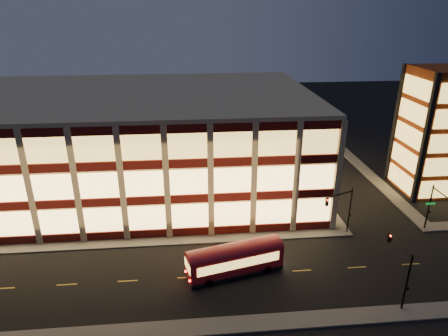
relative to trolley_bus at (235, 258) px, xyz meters
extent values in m
plane|color=black|center=(-8.93, 5.71, -1.87)|extent=(200.00, 200.00, 0.00)
cube|color=#514F4C|center=(-11.93, 6.71, -1.79)|extent=(54.00, 2.00, 0.15)
cube|color=#514F4C|center=(14.07, 22.71, -1.79)|extent=(2.00, 30.00, 0.15)
cube|color=#514F4C|center=(25.07, 22.71, -1.79)|extent=(2.00, 30.00, 0.15)
cube|color=#514F4C|center=(-8.93, -7.29, -1.79)|extent=(100.00, 2.00, 0.15)
cube|color=tan|center=(-11.93, 22.71, 5.13)|extent=(50.00, 30.00, 14.00)
cube|color=tan|center=(-11.93, 22.71, 12.38)|extent=(50.40, 30.40, 0.50)
cube|color=#470C0A|center=(-11.93, 7.59, -1.22)|extent=(50.10, 0.25, 1.00)
cube|color=#F8C268|center=(-11.93, 7.61, 0.88)|extent=(49.00, 0.20, 3.00)
cube|color=#470C0A|center=(13.19, 22.71, -1.22)|extent=(0.25, 30.10, 1.00)
cube|color=#F8C268|center=(13.17, 22.71, 0.88)|extent=(0.20, 29.00, 3.00)
cube|color=#470C0A|center=(-11.93, 7.59, 3.18)|extent=(50.10, 0.25, 1.00)
cube|color=#F8C268|center=(-11.93, 7.61, 5.28)|extent=(49.00, 0.20, 3.00)
cube|color=#470C0A|center=(13.19, 22.71, 3.18)|extent=(0.25, 30.10, 1.00)
cube|color=#F8C268|center=(13.17, 22.71, 5.28)|extent=(0.20, 29.00, 3.00)
cube|color=#470C0A|center=(-11.93, 7.59, 7.58)|extent=(50.10, 0.25, 1.00)
cube|color=#F8C268|center=(-11.93, 7.61, 9.68)|extent=(49.00, 0.20, 3.00)
cube|color=#470C0A|center=(13.19, 22.71, 7.58)|extent=(0.25, 30.10, 1.00)
cube|color=#F8C268|center=(13.17, 22.71, 9.68)|extent=(0.20, 29.00, 3.00)
cube|color=#8C3814|center=(31.07, 17.71, 7.13)|extent=(8.00, 8.00, 18.00)
cube|color=black|center=(27.07, 13.71, 7.13)|extent=(0.60, 0.60, 18.00)
cube|color=black|center=(27.07, 21.71, 7.13)|extent=(0.60, 0.60, 18.00)
cube|color=black|center=(35.07, 21.71, 7.13)|extent=(0.60, 0.60, 18.00)
cube|color=#FFC659|center=(31.07, 13.63, -0.07)|extent=(6.60, 0.16, 2.60)
cube|color=#FFC659|center=(26.99, 17.71, -0.07)|extent=(0.16, 6.60, 2.60)
cube|color=#FFC659|center=(31.07, 13.63, 3.33)|extent=(6.60, 0.16, 2.60)
cube|color=#FFC659|center=(26.99, 17.71, 3.33)|extent=(0.16, 6.60, 2.60)
cube|color=#FFC659|center=(26.99, 17.71, 6.73)|extent=(0.16, 6.60, 2.60)
cube|color=#FFC659|center=(26.99, 17.71, 10.13)|extent=(0.16, 6.60, 2.60)
cube|color=#FFC659|center=(26.99, 17.71, 13.53)|extent=(0.16, 6.60, 2.60)
cylinder|color=black|center=(14.57, 6.51, 1.13)|extent=(0.18, 0.18, 6.00)
cylinder|color=black|center=(12.82, 5.76, 3.83)|extent=(3.56, 1.63, 0.14)
cube|color=black|center=(11.07, 5.01, 3.33)|extent=(0.32, 0.32, 0.95)
sphere|color=#FF0C05|center=(11.07, 4.83, 3.63)|extent=(0.20, 0.20, 0.20)
cube|color=black|center=(14.57, 6.31, 0.73)|extent=(0.25, 0.18, 0.28)
cylinder|color=black|center=(24.57, 6.51, 1.13)|extent=(0.18, 0.18, 6.00)
cylinder|color=black|center=(24.57, 4.51, 3.83)|extent=(0.14, 4.00, 0.14)
cube|color=black|center=(24.57, 6.31, 0.73)|extent=(0.25, 0.18, 0.28)
cube|color=#0C7226|center=(24.57, 6.36, 1.73)|extent=(1.20, 0.06, 0.28)
cylinder|color=black|center=(14.57, -6.79, 1.13)|extent=(0.18, 0.18, 6.00)
cylinder|color=black|center=(14.57, -4.79, 3.83)|extent=(0.14, 4.00, 0.14)
cube|color=black|center=(14.57, -2.79, 3.33)|extent=(0.32, 0.32, 0.95)
sphere|color=#FF0C05|center=(14.57, -2.97, 3.63)|extent=(0.20, 0.20, 0.20)
cube|color=black|center=(14.57, -6.99, 0.73)|extent=(0.25, 0.18, 0.28)
cube|color=maroon|center=(0.00, 0.00, -0.18)|extent=(10.24, 4.85, 2.29)
cube|color=black|center=(0.00, 0.00, -1.52)|extent=(10.24, 4.85, 0.35)
cylinder|color=black|center=(-2.81, -1.84, -1.42)|extent=(0.94, 0.51, 0.89)
cylinder|color=black|center=(-3.35, 0.28, -1.42)|extent=(0.94, 0.51, 0.89)
cylinder|color=black|center=(3.35, -0.28, -1.42)|extent=(0.94, 0.51, 0.89)
cylinder|color=black|center=(2.81, 1.84, -1.42)|extent=(0.94, 0.51, 0.89)
cube|color=#FFC659|center=(0.31, -1.23, 0.12)|extent=(8.49, 2.21, 0.99)
cube|color=#FFC659|center=(-0.31, 1.23, 0.12)|extent=(8.49, 2.21, 0.99)
camera|label=1|loc=(-4.32, -33.97, 24.10)|focal=32.00mm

